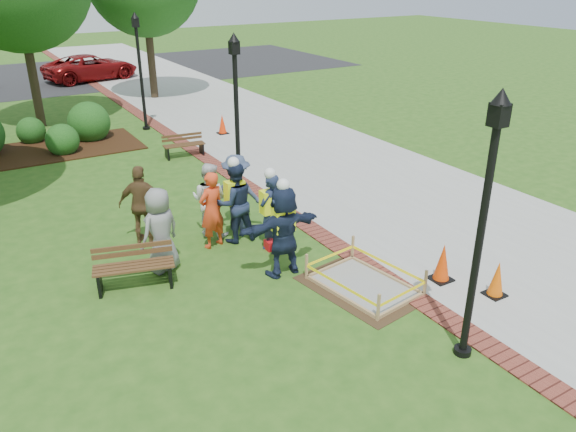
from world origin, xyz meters
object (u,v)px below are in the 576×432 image
wet_concrete_pad (364,277)px  hivis_worker_b (270,209)px  hivis_worker_a (283,228)px  bench_near (135,275)px  hivis_worker_c (235,200)px  lamp_near (484,212)px  cone_front (497,280)px

wet_concrete_pad → hivis_worker_b: (-0.70, 2.43, 0.69)m
hivis_worker_a → hivis_worker_b: hivis_worker_a is taller
bench_near → hivis_worker_c: hivis_worker_c is taller
lamp_near → hivis_worker_a: lamp_near is taller
wet_concrete_pad → hivis_worker_c: (-1.20, 3.13, 0.74)m
lamp_near → hivis_worker_a: size_ratio=2.09×
wet_concrete_pad → hivis_worker_c: 3.43m
wet_concrete_pad → bench_near: bench_near is taller
bench_near → lamp_near: (3.88, -4.73, 2.22)m
bench_near → hivis_worker_a: size_ratio=0.78×
cone_front → bench_near: bearing=146.3°
hivis_worker_a → hivis_worker_c: bearing=94.7°
lamp_near → hivis_worker_b: size_ratio=2.30×
hivis_worker_a → hivis_worker_b: (0.35, 1.15, -0.08)m
hivis_worker_b → lamp_near: bearing=-80.8°
wet_concrete_pad → lamp_near: bearing=-87.9°
bench_near → lamp_near: bearing=-50.6°
hivis_worker_a → hivis_worker_b: bearing=72.8°
wet_concrete_pad → cone_front: bearing=-38.5°
lamp_near → hivis_worker_b: (-0.79, 4.88, -1.56)m
lamp_near → wet_concrete_pad: bearing=92.1°
hivis_worker_a → hivis_worker_c: hivis_worker_a is taller
wet_concrete_pad → bench_near: 4.43m
lamp_near → hivis_worker_a: 4.17m
cone_front → hivis_worker_a: hivis_worker_a is taller
lamp_near → hivis_worker_b: 5.18m
wet_concrete_pad → cone_front: 2.46m
cone_front → hivis_worker_a: (-2.98, 2.82, 0.65)m
wet_concrete_pad → cone_front: size_ratio=3.47×
lamp_near → hivis_worker_c: lamp_near is taller
hivis_worker_b → hivis_worker_c: (-0.51, 0.70, 0.06)m
hivis_worker_a → wet_concrete_pad: bearing=-50.7°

